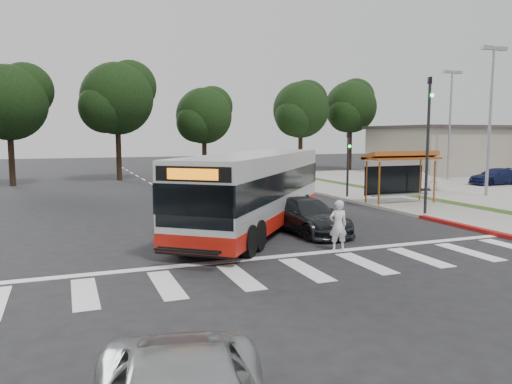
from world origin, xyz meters
name	(u,v)px	position (x,y,z in m)	size (l,w,h in m)	color
ground	(246,237)	(0.00, 0.00, 0.00)	(140.00, 140.00, 0.00)	black
sidewalk_east	(371,197)	(11.00, 8.00, 0.06)	(4.00, 40.00, 0.12)	gray
curb_east	(343,199)	(9.00, 8.00, 0.07)	(0.30, 40.00, 0.15)	#9E9991
curb_east_red	(471,228)	(9.00, -2.00, 0.08)	(0.32, 6.00, 0.15)	maroon
parking_lot	(495,187)	(23.00, 10.00, 0.05)	(18.00, 36.00, 0.10)	gray
commercial_building	(453,151)	(30.00, 22.00, 2.20)	(14.00, 10.00, 4.40)	gray
building_roof_cap	(454,127)	(30.00, 22.00, 4.55)	(14.60, 10.60, 0.30)	#383330
crosswalk_ladder	(306,270)	(0.00, -5.00, 0.01)	(18.00, 2.60, 0.01)	silver
bus_shelter	(400,162)	(10.80, 5.10, 2.35)	(4.20, 1.60, 2.86)	#994C19
traffic_signal_ne_tall	(428,134)	(9.60, 1.49, 3.88)	(0.18, 0.37, 6.50)	black
traffic_signal_ne_short	(348,157)	(9.60, 8.49, 2.48)	(0.18, 0.37, 4.00)	black
lot_light_front	(491,100)	(18.00, 6.00, 5.91)	(1.90, 0.35, 9.01)	gray
lot_light_mid	(450,110)	(24.00, 16.00, 5.91)	(1.90, 0.35, 9.01)	gray
tree_ne_a	(301,109)	(16.08, 28.06, 6.39)	(6.16, 5.74, 9.30)	black
tree_ne_b	(351,106)	(23.08, 30.06, 6.92)	(6.16, 5.74, 10.02)	black
tree_north_a	(118,97)	(-1.92, 26.07, 6.92)	(6.60, 6.15, 10.17)	black
tree_north_b	(205,115)	(6.07, 28.06, 5.66)	(5.72, 5.33, 8.43)	black
tree_north_c	(10,101)	(-9.92, 24.06, 6.29)	(6.16, 5.74, 9.30)	black
transit_bus	(256,192)	(0.86, 1.26, 1.55)	(2.59, 11.97, 3.09)	silver
pedestrian	(338,225)	(2.08, -3.23, 0.85)	(0.62, 0.41, 1.70)	silver
dark_sedan	(307,216)	(2.50, -0.10, 0.67)	(1.89, 4.64, 1.35)	black
parked_car_1	(412,180)	(15.50, 9.93, 0.79)	(1.45, 4.16, 1.37)	silver
parked_car_3	(495,176)	(23.94, 10.94, 0.71)	(1.72, 4.23, 1.23)	#131A44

